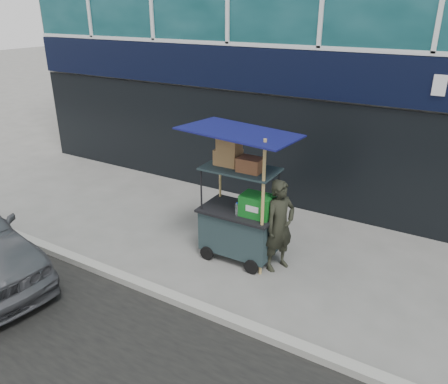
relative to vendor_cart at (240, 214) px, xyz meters
The scene contains 4 objects.
ground 1.70m from the vendor_cart, 78.10° to the right, with size 80.00×80.00×0.00m, color slate.
curb 1.84m from the vendor_cart, 79.51° to the right, with size 80.00×0.18×0.12m, color #999991.
vendor_cart is the anchor object (origin of this frame).
vendor_man 0.73m from the vendor_cart, ahead, with size 0.58×0.38×1.60m, color black.
Camera 1 is at (2.91, -4.48, 4.14)m, focal length 35.00 mm.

